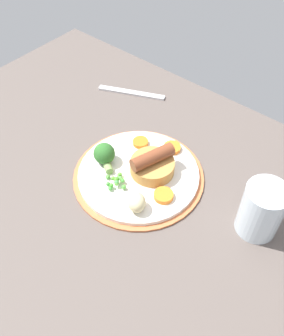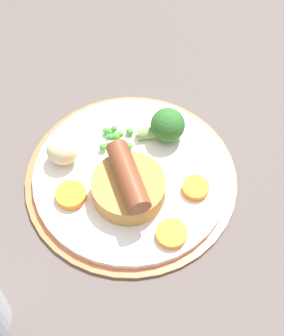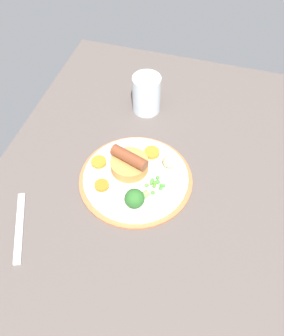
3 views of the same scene
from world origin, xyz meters
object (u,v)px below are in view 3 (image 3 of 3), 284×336
object	(u,v)px
broccoli_floret_near	(135,198)
pea_pile	(155,184)
carrot_slice_0	(99,162)
drinking_glass	(146,94)
potato_chunk_0	(171,161)
sausage_pudding	(129,163)
fork	(20,227)
dinner_plate	(136,178)
carrot_slice_3	(152,153)
carrot_slice_1	(102,185)

from	to	relation	value
broccoli_floret_near	pea_pile	bearing A→B (deg)	-175.57
carrot_slice_0	drinking_glass	world-z (taller)	drinking_glass
potato_chunk_0	pea_pile	bearing A→B (deg)	-15.36
sausage_pudding	potato_chunk_0	size ratio (longest dim) A/B	2.40
sausage_pudding	carrot_slice_0	xyz separation A→B (cm)	(0.62, -7.89, -1.63)
broccoli_floret_near	fork	xyz separation A→B (cm)	(12.58, -23.25, -3.32)
carrot_slice_0	fork	distance (cm)	24.19
pea_pile	potato_chunk_0	bearing A→B (deg)	164.64
dinner_plate	drinking_glass	xyz separation A→B (cm)	(-25.27, -4.56, 4.94)
broccoli_floret_near	carrot_slice_3	world-z (taller)	broccoli_floret_near
pea_pile	carrot_slice_0	xyz separation A→B (cm)	(-2.90, -15.38, -0.52)
pea_pile	drinking_glass	xyz separation A→B (cm)	(-26.84, -9.87, 3.12)
dinner_plate	carrot_slice_0	xyz separation A→B (cm)	(-1.33, -10.07, 1.30)
broccoli_floret_near	potato_chunk_0	bearing A→B (deg)	-169.26
broccoli_floret_near	drinking_glass	distance (cm)	33.60
sausage_pudding	pea_pile	xyz separation A→B (cm)	(3.51, 7.50, -1.11)
dinner_plate	carrot_slice_3	xyz separation A→B (cm)	(-8.05, 1.84, 1.37)
broccoli_floret_near	carrot_slice_1	distance (cm)	9.54
sausage_pudding	fork	world-z (taller)	sausage_pudding
broccoli_floret_near	drinking_glass	xyz separation A→B (cm)	(-32.86, -6.76, 1.89)
carrot_slice_1	drinking_glass	world-z (taller)	drinking_glass
pea_pile	carrot_slice_1	bearing A→B (deg)	-73.43
pea_pile	fork	distance (cm)	32.33
potato_chunk_0	drinking_glass	world-z (taller)	drinking_glass
pea_pile	potato_chunk_0	world-z (taller)	potato_chunk_0
carrot_slice_0	broccoli_floret_near	bearing A→B (deg)	53.99
carrot_slice_1	sausage_pudding	bearing A→B (deg)	146.74
carrot_slice_1	carrot_slice_3	distance (cm)	15.84
broccoli_floret_near	potato_chunk_0	xyz separation A→B (cm)	(-13.29, 5.11, -0.36)
broccoli_floret_near	carrot_slice_0	size ratio (longest dim) A/B	1.60
potato_chunk_0	drinking_glass	size ratio (longest dim) A/B	0.37
sausage_pudding	carrot_slice_0	world-z (taller)	sausage_pudding
potato_chunk_0	dinner_plate	bearing A→B (deg)	-52.07
broccoli_floret_near	carrot_slice_1	size ratio (longest dim) A/B	1.78
pea_pile	carrot_slice_1	distance (cm)	12.71
drinking_glass	carrot_slice_0	bearing A→B (deg)	-12.96
pea_pile	fork	world-z (taller)	pea_pile
sausage_pudding	carrot_slice_3	bearing A→B (deg)	-104.88
broccoli_floret_near	fork	world-z (taller)	broccoli_floret_near
carrot_slice_1	pea_pile	bearing A→B (deg)	106.57
drinking_glass	dinner_plate	bearing A→B (deg)	10.22
sausage_pudding	carrot_slice_0	size ratio (longest dim) A/B	2.54
carrot_slice_0	carrot_slice_3	world-z (taller)	carrot_slice_3
carrot_slice_0	drinking_glass	bearing A→B (deg)	167.04
fork	broccoli_floret_near	bearing A→B (deg)	93.99
broccoli_floret_near	dinner_plate	bearing A→B (deg)	-132.04
sausage_pudding	carrot_slice_1	size ratio (longest dim) A/B	2.83
sausage_pudding	carrot_slice_3	xyz separation A→B (cm)	(-6.10, 4.02, -1.56)
potato_chunk_0	carrot_slice_3	world-z (taller)	potato_chunk_0
pea_pile	broccoli_floret_near	bearing A→B (deg)	-27.33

